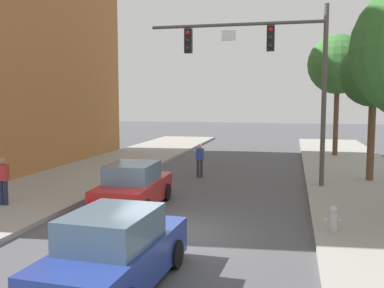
% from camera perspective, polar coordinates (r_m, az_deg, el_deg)
% --- Properties ---
extents(ground_plane, '(120.00, 120.00, 0.00)m').
position_cam_1_polar(ground_plane, '(12.46, -3.24, -11.76)').
color(ground_plane, '#4C4C51').
extents(traffic_signal_mast, '(7.51, 0.38, 7.50)m').
position_cam_1_polar(traffic_signal_mast, '(18.88, 10.43, 10.67)').
color(traffic_signal_mast, '#514C47').
rests_on(traffic_signal_mast, sidewalk_right).
extents(car_lead_red, '(1.94, 4.29, 1.60)m').
position_cam_1_polar(car_lead_red, '(15.26, -7.65, -5.71)').
color(car_lead_red, '#B21E1E').
rests_on(car_lead_red, ground).
extents(car_following_blue, '(2.00, 4.32, 1.60)m').
position_cam_1_polar(car_following_blue, '(9.02, -10.07, -13.97)').
color(car_following_blue, navy).
rests_on(car_following_blue, ground).
extents(pedestrian_sidewalk_left_walker, '(0.36, 0.22, 1.64)m').
position_cam_1_polar(pedestrian_sidewalk_left_walker, '(16.27, -23.58, -4.21)').
color(pedestrian_sidewalk_left_walker, '#232847').
rests_on(pedestrian_sidewalk_left_walker, sidewalk_left).
extents(pedestrian_crossing_road, '(0.36, 0.22, 1.64)m').
position_cam_1_polar(pedestrian_crossing_road, '(21.09, 1.02, -1.93)').
color(pedestrian_crossing_road, '#333338').
rests_on(pedestrian_crossing_road, ground).
extents(fire_hydrant, '(0.48, 0.24, 0.72)m').
position_cam_1_polar(fire_hydrant, '(12.73, 18.03, -9.28)').
color(fire_hydrant, '#B2B2B7').
rests_on(fire_hydrant, sidewalk_right).
extents(street_tree_second, '(2.95, 2.95, 6.25)m').
position_cam_1_polar(street_tree_second, '(21.00, 22.79, 8.43)').
color(street_tree_second, brown).
rests_on(street_tree_second, sidewalk_right).
extents(street_tree_third, '(3.81, 3.81, 7.79)m').
position_cam_1_polar(street_tree_third, '(29.81, 18.61, 9.84)').
color(street_tree_third, brown).
rests_on(street_tree_third, sidewalk_right).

